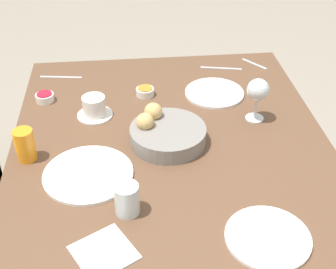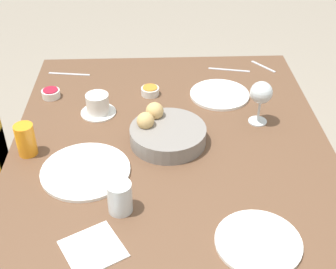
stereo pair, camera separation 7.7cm
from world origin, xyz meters
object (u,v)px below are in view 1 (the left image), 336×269
Objects in this scene: plate_near_left at (268,238)px; jam_bowl_berry at (45,97)px; plate_near_right at (214,93)px; bread_basket at (166,133)px; napkin at (104,252)px; water_tumbler at (127,199)px; plate_far_center at (88,174)px; coffee_cup at (94,107)px; spoon_coffee at (254,64)px; knife_silver at (221,68)px; jam_bowl_honey at (145,92)px; juice_glass at (25,145)px; fork_silver at (61,77)px; wine_glass at (258,91)px.

jam_bowl_berry reaches higher than plate_near_left.
plate_near_left is 0.99× the size of plate_near_right.
plate_near_right is at bearing -37.04° from bread_basket.
bread_basket is 0.49m from napkin.
jam_bowl_berry is (0.61, 0.29, -0.03)m from water_tumbler.
water_tumbler is at bearing 149.57° from plate_near_right.
bread_basket is 0.52m from jam_bowl_berry.
plate_far_center is at bearing 120.76° from bread_basket.
plate_near_right is 0.63m from plate_far_center.
plate_near_right is 1.78× the size of coffee_cup.
bread_basket is 0.92× the size of plate_far_center.
napkin is (-0.63, -0.04, -0.03)m from coffee_cup.
water_tumbler is at bearing -154.76° from jam_bowl_berry.
spoon_coffee is (0.51, -0.43, -0.03)m from bread_basket.
knife_silver is at bearing -3.86° from plate_near_left.
jam_bowl_honey reaches higher than plate_far_center.
bread_basket is at bearing -170.61° from jam_bowl_honey.
juice_glass is at bearing 96.16° from bread_basket.
coffee_cup is 0.33m from fork_silver.
water_tumbler is 0.84× the size of spoon_coffee.
wine_glass is at bearing -149.14° from plate_near_right.
jam_bowl_berry is 0.18m from fork_silver.
wine_glass is at bearing -48.05° from water_tumbler.
bread_basket is 0.35m from wine_glass.
plate_near_right is 0.64m from jam_bowl_berry.
plate_near_left is 1.18× the size of napkin.
water_tumbler reaches higher than spoon_coffee.
fork_silver is at bearing 92.45° from spoon_coffee.
wine_glass reaches higher than spoon_coffee.
wine_glass is (-0.18, -0.11, 0.11)m from plate_near_right.
napkin is at bearing -149.12° from juice_glass.
juice_glass is (0.10, 0.19, 0.05)m from plate_far_center.
coffee_cup reaches higher than plate_near_right.
water_tumbler is 0.54× the size of fork_silver.
jam_bowl_berry is 0.78m from napkin.
plate_near_right is at bearing 30.86° from wine_glass.
coffee_cup reaches higher than knife_silver.
plate_far_center is 0.64m from fork_silver.
plate_near_right is at bearing 136.72° from spoon_coffee.
plate_near_right is 0.69m from water_tumbler.
wine_glass is 0.43m from jam_bowl_honey.
water_tumbler is 0.50m from coffee_cup.
jam_bowl_berry is (0.44, 0.17, 0.01)m from plate_far_center.
spoon_coffee is at bearing -80.66° from knife_silver.
plate_near_right is 1.32× the size of knife_silver.
plate_far_center is at bearing 134.23° from spoon_coffee.
coffee_cup is 0.74m from spoon_coffee.
fork_silver is (0.62, 0.13, -0.00)m from plate_far_center.
water_tumbler is 0.90m from knife_silver.
napkin is at bearing 156.07° from bread_basket.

